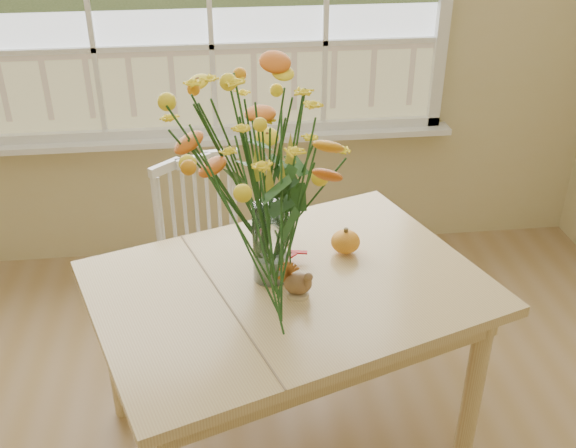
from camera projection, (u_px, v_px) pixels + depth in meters
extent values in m
cube|color=#D4C287|center=(209.00, 2.00, 3.14)|extent=(4.00, 0.02, 2.70)
cube|color=white|center=(217.00, 139.00, 3.41)|extent=(2.42, 0.12, 0.03)
cube|color=tan|center=(289.00, 288.00, 2.30)|extent=(1.52, 1.29, 0.04)
cube|color=tan|center=(289.00, 304.00, 2.34)|extent=(1.37, 1.14, 0.10)
cylinder|color=tan|center=(114.00, 349.00, 2.55)|extent=(0.07, 0.07, 0.65)
cylinder|color=tan|center=(475.00, 383.00, 2.39)|extent=(0.07, 0.07, 0.65)
cylinder|color=tan|center=(365.00, 277.00, 2.97)|extent=(0.07, 0.07, 0.65)
cube|color=white|center=(215.00, 269.00, 2.89)|extent=(0.52, 0.51, 0.05)
cube|color=white|center=(197.00, 209.00, 2.89)|extent=(0.38, 0.20, 0.45)
cylinder|color=white|center=(200.00, 338.00, 2.82)|extent=(0.03, 0.03, 0.38)
cylinder|color=white|center=(173.00, 303.00, 3.03)|extent=(0.03, 0.03, 0.38)
cylinder|color=white|center=(263.00, 315.00, 2.96)|extent=(0.03, 0.03, 0.38)
cylinder|color=white|center=(233.00, 283.00, 3.17)|extent=(0.03, 0.03, 0.38)
cylinder|color=white|center=(271.00, 242.00, 2.25)|extent=(0.12, 0.12, 0.28)
ellipsoid|color=orange|center=(345.00, 243.00, 2.44)|extent=(0.11, 0.11, 0.08)
cylinder|color=#CCB78C|center=(298.00, 294.00, 2.23)|extent=(0.07, 0.07, 0.01)
ellipsoid|color=brown|center=(298.00, 284.00, 2.21)|extent=(0.10, 0.07, 0.08)
ellipsoid|color=#38160F|center=(281.00, 252.00, 2.40)|extent=(0.07, 0.07, 0.07)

